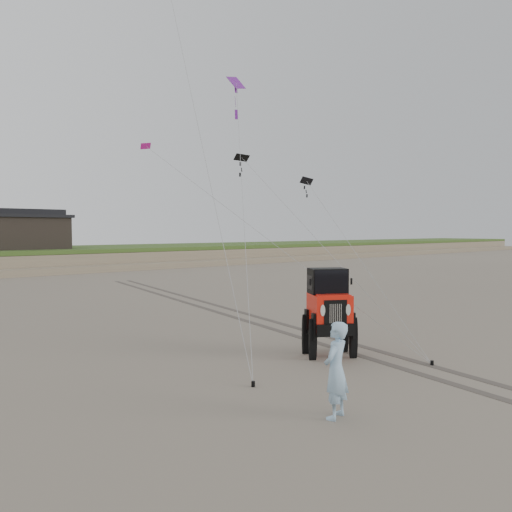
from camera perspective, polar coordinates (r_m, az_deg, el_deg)
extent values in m
plane|color=#6B6054|center=(12.78, 12.80, -12.10)|extent=(160.00, 160.00, 0.00)
cube|color=#7A6B54|center=(40.32, -25.50, -1.65)|extent=(160.00, 3.50, 0.50)
cube|color=black|center=(46.03, -24.85, 2.36)|extent=(6.00, 5.00, 2.60)
cube|color=black|center=(46.05, -24.89, 4.14)|extent=(6.40, 5.40, 0.25)
cube|color=black|center=(46.06, -24.90, 4.60)|extent=(6.40, 1.20, 0.50)
imported|color=#8FB0DE|center=(9.08, 9.12, -12.74)|extent=(0.72, 0.59, 1.71)
cube|color=#651783|center=(24.72, -2.29, 19.18)|extent=(1.28, 0.82, 0.84)
cube|color=black|center=(19.75, 5.80, 8.54)|extent=(0.46, 0.38, 0.33)
cube|color=black|center=(19.56, -1.65, 11.18)|extent=(0.60, 0.45, 0.27)
cube|color=#B7167E|center=(19.57, -12.50, 12.17)|extent=(0.43, 0.21, 0.26)
cylinder|color=black|center=(10.87, -0.32, -14.42)|extent=(0.08, 0.08, 0.12)
cylinder|color=black|center=(13.20, 19.48, -11.45)|extent=(0.08, 0.08, 0.12)
cube|color=#4C443D|center=(19.52, -3.28, -6.77)|extent=(4.42, 29.74, 0.01)
cube|color=#4C443D|center=(20.00, -1.43, -6.53)|extent=(4.42, 29.74, 0.01)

